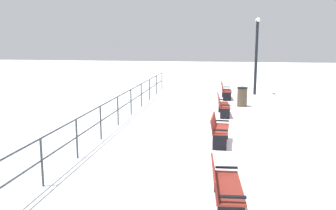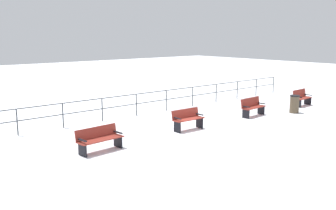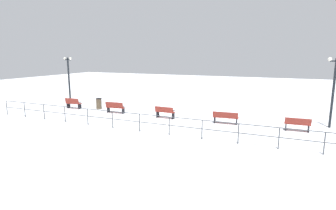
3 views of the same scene
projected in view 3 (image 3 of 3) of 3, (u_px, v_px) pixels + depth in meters
name	position (u px, v px, depth m)	size (l,w,h in m)	color
ground_plane	(166.00, 118.00, 19.73)	(80.00, 80.00, 0.00)	white
bench_nearest	(297.00, 124.00, 16.21)	(0.56, 1.46, 0.85)	maroon
bench_second	(226.00, 117.00, 18.01)	(0.67, 1.68, 0.83)	maroon
bench_third	(165.00, 112.00, 19.54)	(0.56, 1.46, 0.88)	maroon
bench_fourth	(115.00, 107.00, 21.29)	(0.58, 1.55, 0.90)	maroon
bench_fifth	(73.00, 103.00, 23.08)	(0.60, 1.39, 0.91)	maroon
lamppost_near	(334.00, 84.00, 16.65)	(0.25, 0.96, 4.39)	black
lamppost_middle	(69.00, 75.00, 24.95)	(0.23, 0.88, 4.31)	black
waterfront_railing	(139.00, 119.00, 16.14)	(0.05, 23.20, 1.09)	#383D42
trash_bin	(99.00, 103.00, 23.00)	(0.48, 0.48, 0.91)	brown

